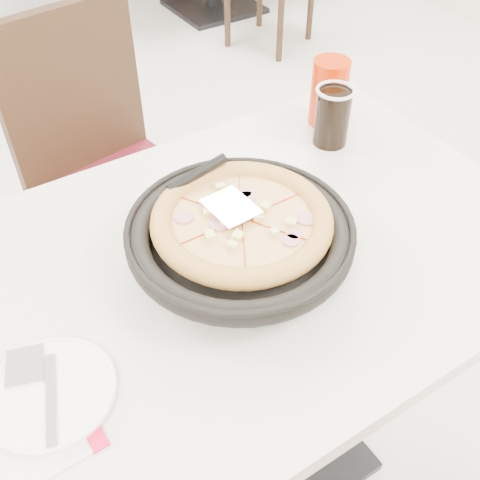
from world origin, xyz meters
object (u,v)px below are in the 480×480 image
cola_glass (332,118)px  main_table (241,364)px  pizza (242,227)px  side_plate (51,393)px  pizza_pan (240,243)px  chair_far (122,189)px  red_cup (329,92)px

cola_glass → main_table: bearing=-152.5°
main_table → cola_glass: bearing=27.5°
pizza → side_plate: (-0.41, -0.11, -0.05)m
main_table → pizza: pizza is taller
cola_glass → pizza_pan: bearing=-151.1°
pizza → pizza_pan: bearing=-130.8°
pizza → cola_glass: 0.42m
cola_glass → side_plate: bearing=-158.7°
chair_far → red_cup: size_ratio=5.94×
main_table → red_cup: red_cup is taller
pizza → cola_glass: size_ratio=2.23×
pizza_pan → main_table: bearing=53.8°
side_plate → red_cup: 0.91m
main_table → cola_glass: (0.37, 0.19, 0.44)m
chair_far → pizza_pan: 0.73m
chair_far → side_plate: bearing=51.7°
pizza → cola_glass: bearing=27.8°
red_cup → chair_far: bearing=139.4°
main_table → cola_glass: cola_glass is taller
pizza_pan → side_plate: size_ratio=1.73×
main_table → pizza_pan: 0.42m
red_cup → main_table: bearing=-147.4°
pizza_pan → cola_glass: cola_glass is taller
pizza → main_table: bearing=118.1°
side_plate → cola_glass: (0.78, 0.30, 0.06)m
pizza_pan → red_cup: 0.53m
side_plate → cola_glass: 0.84m
side_plate → cola_glass: size_ratio=1.48×
pizza_pan → red_cup: (0.44, 0.29, 0.04)m
main_table → pizza_pan: bearing=-126.2°
main_table → pizza: 0.44m
pizza_pan → pizza: size_ratio=1.15×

